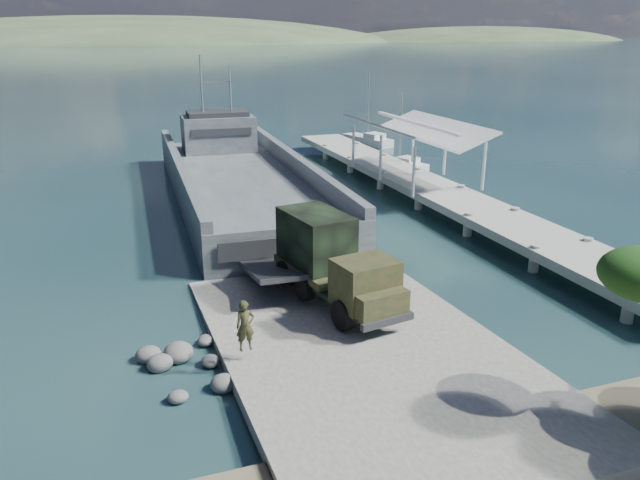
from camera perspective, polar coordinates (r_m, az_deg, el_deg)
The scene contains 10 objects.
ground at distance 24.18m, azimuth 2.93°, elevation -9.54°, with size 1400.00×1400.00×0.00m, color #18363A.
boat_ramp at distance 23.26m, azimuth 3.90°, elevation -10.08°, with size 10.00×18.00×0.50m, color #64655D.
shoreline_rocks at distance 23.24m, azimuth -12.12°, elevation -11.23°, with size 3.20×5.60×0.90m, color #4F4F4D, non-canonical shape.
distant_headlands at distance 582.66m, azimuth -14.56°, elevation 17.04°, with size 1000.00×240.00×48.00m, color #35492E, non-canonical shape.
pier at distance 44.99m, azimuth 9.19°, elevation 5.85°, with size 6.40×44.00×6.10m.
landing_craft at distance 44.53m, azimuth -7.27°, elevation 4.81°, with size 10.14×34.95×10.28m.
military_truck at distance 26.14m, azimuth 1.04°, elevation -1.88°, with size 3.56×7.82×3.50m.
soldier at distance 21.88m, azimuth -6.81°, elevation -8.71°, with size 0.66×0.44×1.81m, color #202D19.
sailboat_near at distance 54.53m, azimuth 7.38°, elevation 6.84°, with size 3.30×5.67×6.64m.
sailboat_far at distance 66.08m, azimuth 4.45°, elevation 9.06°, with size 3.50×6.46×7.56m.
Camera 1 is at (-8.30, -19.62, 11.44)m, focal length 35.00 mm.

